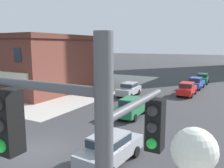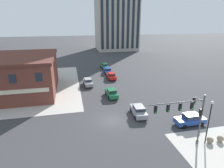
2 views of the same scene
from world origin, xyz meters
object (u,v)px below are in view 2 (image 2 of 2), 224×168
object	(u,v)px
bollard_sphere_curb_b	(220,139)
car_cross_eastbound	(112,92)
car_parked_curb	(104,66)
car_main_mid	(111,76)
car_cross_far	(139,110)
car_cross_westbound	(88,82)
car_main_southbound_far	(190,119)
traffic_signal_main	(188,112)
car_main_northbound_far	(108,70)
street_lamp_corner_near	(209,118)
bollard_sphere_curb_a	(210,140)

from	to	relation	value
bollard_sphere_curb_b	car_cross_eastbound	world-z (taller)	car_cross_eastbound
car_parked_curb	car_main_mid	distance (m)	11.19
car_cross_eastbound	car_cross_far	distance (m)	8.84
car_cross_westbound	car_main_mid	xyz separation A→B (m)	(6.35, 3.75, 0.00)
car_parked_curb	car_main_mid	bearing A→B (deg)	-91.30
car_main_southbound_far	car_parked_curb	size ratio (longest dim) A/B	0.98
traffic_signal_main	car_main_mid	xyz separation A→B (m)	(-2.94, 28.30, -3.49)
bollard_sphere_curb_b	car_main_northbound_far	bearing A→B (deg)	102.47
street_lamp_corner_near	car_cross_far	world-z (taller)	street_lamp_corner_near
bollard_sphere_curb_a	car_parked_curb	world-z (taller)	car_parked_curb
car_cross_eastbound	street_lamp_corner_near	bearing A→B (deg)	-64.58
traffic_signal_main	car_cross_westbound	size ratio (longest dim) A/B	1.57
car_main_southbound_far	car_cross_far	distance (m)	7.68
car_main_northbound_far	car_main_mid	xyz separation A→B (m)	(-0.15, -5.49, 0.00)
street_lamp_corner_near	car_cross_westbound	size ratio (longest dim) A/B	1.28
car_main_southbound_far	traffic_signal_main	bearing A→B (deg)	-131.14
car_parked_curb	car_cross_westbound	bearing A→B (deg)	-113.84
street_lamp_corner_near	car_main_mid	size ratio (longest dim) A/B	1.29
bollard_sphere_curb_a	street_lamp_corner_near	bearing A→B (deg)	173.44
bollard_sphere_curb_b	car_parked_curb	distance (m)	40.66
car_main_mid	car_cross_eastbound	bearing A→B (deg)	-102.21
car_main_northbound_far	car_cross_eastbound	size ratio (longest dim) A/B	1.00
bollard_sphere_curb_b	street_lamp_corner_near	distance (m)	3.79
car_main_northbound_far	car_cross_far	xyz separation A→B (m)	(-0.11, -25.52, 0.00)
car_cross_westbound	street_lamp_corner_near	bearing A→B (deg)	-64.33
car_cross_westbound	car_main_mid	world-z (taller)	same
car_main_northbound_far	car_cross_westbound	world-z (taller)	same
bollard_sphere_curb_b	car_main_mid	world-z (taller)	car_main_mid
bollard_sphere_curb_a	car_cross_westbound	xyz separation A→B (m)	(-12.61, 25.01, 0.52)
street_lamp_corner_near	car_cross_eastbound	distance (m)	19.15
bollard_sphere_curb_b	car_cross_far	size ratio (longest dim) A/B	0.18
traffic_signal_main	car_cross_far	size ratio (longest dim) A/B	1.56
car_cross_eastbound	car_parked_curb	size ratio (longest dim) A/B	0.99
car_main_southbound_far	car_main_mid	distance (m)	25.15
traffic_signal_main	car_cross_eastbound	xyz separation A→B (m)	(-5.44, 16.74, -3.49)
car_cross_westbound	car_cross_far	distance (m)	17.49
car_main_northbound_far	bollard_sphere_curb_a	bearing A→B (deg)	-79.88
bollard_sphere_curb_a	car_cross_far	distance (m)	10.73
street_lamp_corner_near	car_parked_curb	distance (m)	40.33
car_main_northbound_far	traffic_signal_main	bearing A→B (deg)	-85.28
car_cross_westbound	car_cross_far	world-z (taller)	same
car_main_northbound_far	bollard_sphere_curb_b	bearing A→B (deg)	-77.53
bollard_sphere_curb_a	car_main_mid	bearing A→B (deg)	102.29
car_cross_eastbound	car_cross_westbound	bearing A→B (deg)	116.23
car_cross_westbound	car_main_southbound_far	bearing A→B (deg)	-58.16
traffic_signal_main	bollard_sphere_curb_a	xyz separation A→B (m)	(3.32, -0.46, -4.01)
car_parked_curb	bollard_sphere_curb_a	bearing A→B (deg)	-81.44
car_main_southbound_far	car_cross_westbound	xyz separation A→B (m)	(-12.77, 20.56, 0.00)
car_main_southbound_far	car_cross_eastbound	bearing A→B (deg)	124.98
car_cross_westbound	car_parked_curb	distance (m)	16.34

